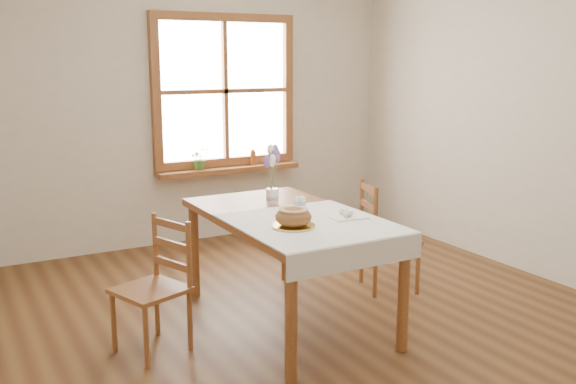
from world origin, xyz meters
name	(u,v)px	position (x,y,z in m)	size (l,w,h in m)	color
ground	(310,336)	(0.00, 0.00, 0.00)	(5.00, 5.00, 0.00)	brown
room_walls	(312,68)	(0.00, 0.00, 1.71)	(4.60, 5.10, 2.65)	beige
window	(225,91)	(0.50, 2.47, 1.45)	(1.46, 0.08, 1.46)	#995A2F
window_sill	(229,169)	(0.50, 2.40, 0.69)	(1.46, 0.20, 0.05)	#995A2F
dining_table	(288,227)	(0.00, 0.30, 0.66)	(0.90, 1.60, 0.75)	#995A2F
table_linen	(312,224)	(0.00, 0.00, 0.76)	(0.91, 0.99, 0.01)	white
chair_left	(150,288)	(-0.95, 0.29, 0.41)	(0.38, 0.40, 0.81)	#995A2F
chair_right	(390,236)	(0.99, 0.47, 0.42)	(0.39, 0.41, 0.85)	#995A2F
bread_plate	(293,226)	(-0.15, -0.04, 0.77)	(0.26, 0.26, 0.01)	white
bread_loaf	(293,215)	(-0.15, -0.04, 0.83)	(0.22, 0.22, 0.12)	brown
egg_napkin	(347,217)	(0.27, 0.00, 0.77)	(0.23, 0.19, 0.01)	white
eggs	(347,213)	(0.27, 0.00, 0.79)	(0.17, 0.16, 0.04)	silver
salt_shaker	(297,202)	(0.12, 0.39, 0.80)	(0.04, 0.04, 0.08)	white
pepper_shaker	(302,202)	(0.15, 0.36, 0.80)	(0.05, 0.05, 0.09)	white
flower_vase	(272,197)	(0.06, 0.64, 0.80)	(0.09, 0.09, 0.10)	white
lavender_bouquet	(272,169)	(0.06, 0.64, 1.00)	(0.16, 0.16, 0.30)	#6F518F
potted_plant	(200,161)	(0.19, 2.40, 0.80)	(0.19, 0.21, 0.17)	#41752E
amber_bottle	(253,157)	(0.76, 2.40, 0.79)	(0.06, 0.06, 0.16)	#A2541E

